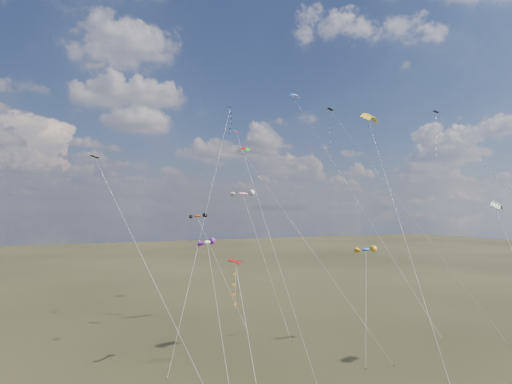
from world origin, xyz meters
name	(u,v)px	position (x,y,z in m)	size (l,w,h in m)	color
diamond_black_high	(339,140)	(15.95, 23.28, 27.16)	(14.27, 18.99, 32.06)	black
diamond_navy_tall	(227,134)	(1.01, 30.85, 28.15)	(15.06, 20.78, 32.85)	#0F1154
diamond_black_mid	(124,218)	(-16.30, 14.11, 16.00)	(9.50, 12.61, 22.59)	black
diamond_red_low	(237,290)	(-9.25, 1.31, 10.44)	(1.38, 7.82, 12.86)	#A60606
diamond_navy_right	(448,146)	(21.76, 8.36, 24.76)	(9.23, 22.25, 29.32)	#0E1443
diamond_orange_center	(259,203)	(-1.46, 13.90, 17.65)	(3.09, 14.81, 26.54)	#E25019
parafoil_yellow	(370,116)	(10.93, 9.72, 27.81)	(9.04, 21.26, 28.65)	gold
parafoil_blue_white	(296,96)	(17.66, 39.37, 37.52)	(6.99, 29.36, 38.43)	blue
parafoil_striped	(497,204)	(20.79, 0.95, 17.51)	(4.12, 10.60, 18.22)	#E6E804
parafoil_tricolor	(245,150)	(1.94, 26.14, 25.22)	(10.26, 21.26, 26.00)	gold
novelty_orange_black	(198,217)	(-2.09, 35.38, 15.69)	(5.11, 12.66, 16.24)	#DE5911
novelty_white_purple	(208,243)	(-7.31, 14.69, 13.25)	(2.50, 12.05, 13.69)	white
novelty_redwhite_stripe	(243,194)	(3.40, 30.24, 19.11)	(3.55, 12.59, 19.75)	red
novelty_blue_yellow	(366,250)	(13.91, 14.50, 11.66)	(7.57, 8.40, 12.17)	#1D46AE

